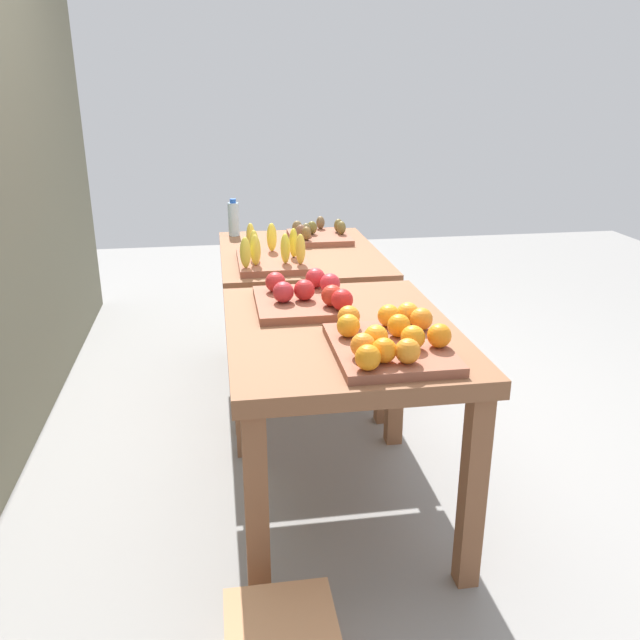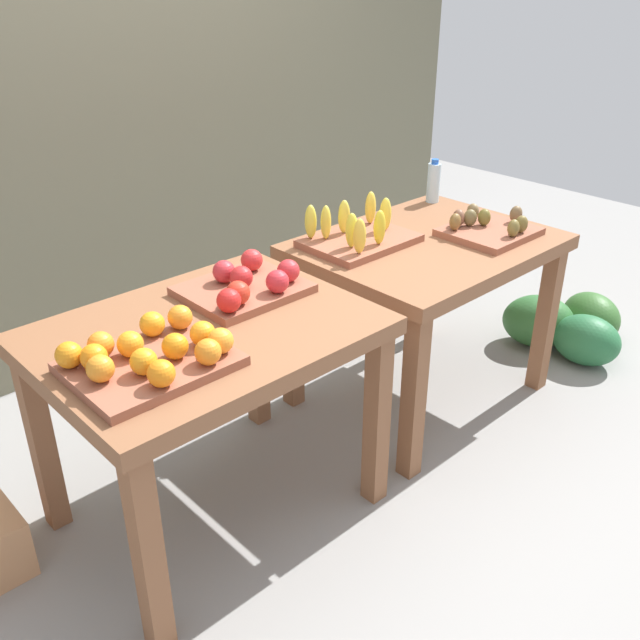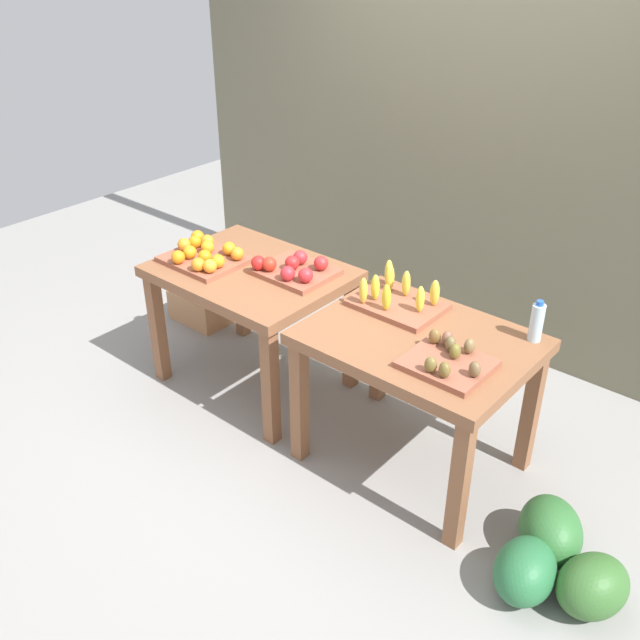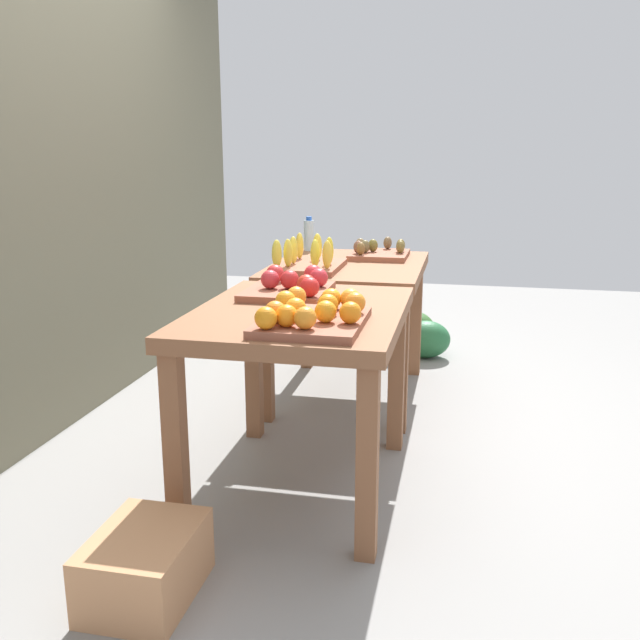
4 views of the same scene
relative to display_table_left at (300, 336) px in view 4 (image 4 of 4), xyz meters
name	(u,v)px [view 4 (image 4 of 4)]	position (x,y,z in m)	size (l,w,h in m)	color
ground_plane	(328,433)	(0.56, 0.00, -0.64)	(8.00, 8.00, 0.00)	gray
back_wall	(53,119)	(0.56, 1.35, 0.86)	(4.40, 0.12, 3.00)	#6B6852
display_table_left	(300,336)	(0.00, 0.00, 0.00)	(1.04, 0.80, 0.76)	brown
display_table_right	(348,283)	(1.12, 0.00, 0.00)	(1.04, 0.80, 0.76)	brown
orange_bin	(312,314)	(-0.26, -0.11, 0.15)	(0.45, 0.37, 0.11)	#95543D
apple_bin	(292,286)	(0.24, 0.09, 0.15)	(0.41, 0.36, 0.11)	#95543D
banana_crate	(308,261)	(0.87, 0.17, 0.16)	(0.44, 0.32, 0.17)	#95543D
kiwi_bin	(378,252)	(1.35, -0.13, 0.14)	(0.36, 0.32, 0.10)	#95543D
water_bottle	(309,235)	(1.54, 0.32, 0.21)	(0.06, 0.06, 0.21)	silver
watermelon_pile	(406,335)	(2.01, -0.25, -0.51)	(0.64, 0.67, 0.27)	#33622A
cardboard_produce_box	(145,565)	(-0.81, 0.30, -0.54)	(0.40, 0.30, 0.22)	tan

